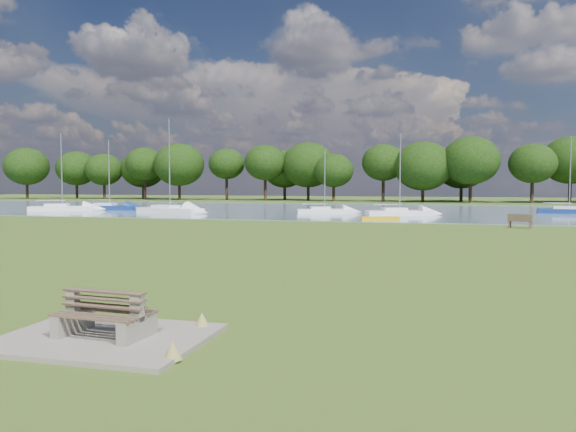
% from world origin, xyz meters
% --- Properties ---
extents(ground, '(220.00, 220.00, 0.00)m').
position_xyz_m(ground, '(0.00, 0.00, 0.00)').
color(ground, '#5F6928').
extents(river, '(220.00, 40.00, 0.10)m').
position_xyz_m(river, '(0.00, 42.00, 0.00)').
color(river, gray).
rests_on(river, ground).
extents(far_bank, '(220.00, 20.00, 0.40)m').
position_xyz_m(far_bank, '(0.00, 72.00, 0.00)').
color(far_bank, '#4C6626').
rests_on(far_bank, ground).
extents(concrete_pad, '(4.20, 3.20, 0.10)m').
position_xyz_m(concrete_pad, '(0.00, -14.00, 0.05)').
color(concrete_pad, gray).
rests_on(concrete_pad, ground).
extents(bench_pair, '(1.98, 1.25, 1.03)m').
position_xyz_m(bench_pair, '(-0.00, -14.00, 0.52)').
color(bench_pair, gray).
rests_on(bench_pair, concrete_pad).
extents(riverbank_bench, '(1.73, 1.07, 1.02)m').
position_xyz_m(riverbank_bench, '(12.23, 19.02, 0.51)').
color(riverbank_bench, brown).
rests_on(riverbank_bench, ground).
extents(kayak, '(3.32, 1.74, 0.32)m').
position_xyz_m(kayak, '(1.76, 24.00, 0.21)').
color(kayak, '#E0AC06').
rests_on(kayak, river).
extents(tree_line, '(158.60, 8.49, 10.27)m').
position_xyz_m(tree_line, '(8.34, 68.00, 6.10)').
color(tree_line, black).
rests_on(tree_line, far_bank).
extents(sailboat_0, '(8.17, 4.45, 10.05)m').
position_xyz_m(sailboat_0, '(-21.31, 30.51, 0.53)').
color(sailboat_0, white).
rests_on(sailboat_0, river).
extents(sailboat_2, '(6.04, 3.49, 6.66)m').
position_xyz_m(sailboat_2, '(-5.04, 33.52, 0.46)').
color(sailboat_2, white).
rests_on(sailboat_2, river).
extents(sailboat_3, '(6.28, 2.34, 8.03)m').
position_xyz_m(sailboat_3, '(19.61, 39.89, 0.50)').
color(sailboat_3, navy).
rests_on(sailboat_3, river).
extents(sailboat_5, '(6.65, 3.95, 7.96)m').
position_xyz_m(sailboat_5, '(2.82, 31.47, 0.51)').
color(sailboat_5, white).
rests_on(sailboat_5, river).
extents(sailboat_6, '(7.31, 4.73, 8.78)m').
position_xyz_m(sailboat_6, '(-35.02, 30.87, 0.55)').
color(sailboat_6, white).
rests_on(sailboat_6, river).
extents(sailboat_7, '(6.82, 2.58, 8.23)m').
position_xyz_m(sailboat_7, '(-30.87, 33.94, 0.55)').
color(sailboat_7, navy).
rests_on(sailboat_7, river).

